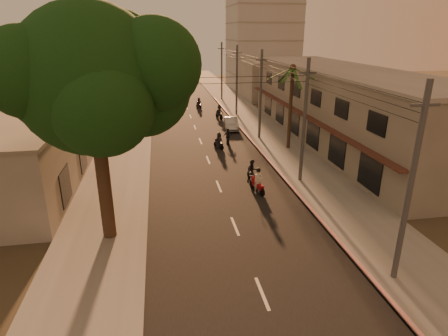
{
  "coord_description": "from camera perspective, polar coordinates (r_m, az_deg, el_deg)",
  "views": [
    {
      "loc": [
        -3.88,
        -16.81,
        10.7
      ],
      "look_at": [
        0.12,
        6.45,
        2.0
      ],
      "focal_mm": 30.0,
      "sensor_mm": 36.0,
      "label": 1
    }
  ],
  "objects": [
    {
      "name": "scooter_far_a",
      "position": [
        35.8,
        -0.77,
        4.1
      ],
      "size": [
        1.12,
        1.56,
        1.63
      ],
      "rotation": [
        0.0,
        0.0,
        0.42
      ],
      "color": "black",
      "rests_on": "ground"
    },
    {
      "name": "scooter_far_c",
      "position": [
        55.11,
        -3.84,
        9.79
      ],
      "size": [
        1.08,
        1.58,
        1.62
      ],
      "rotation": [
        0.0,
        0.0,
        0.37
      ],
      "color": "black",
      "rests_on": "ground"
    },
    {
      "name": "road",
      "position": [
        38.53,
        -3.6,
        4.09
      ],
      "size": [
        10.0,
        140.0,
        0.02
      ],
      "primitive_type": "cube",
      "color": "black",
      "rests_on": "ground"
    },
    {
      "name": "left_building",
      "position": [
        33.42,
        -27.08,
        3.97
      ],
      "size": [
        8.2,
        24.2,
        5.2
      ],
      "color": "#A29C93",
      "rests_on": "ground"
    },
    {
      "name": "scooter_far_b",
      "position": [
        48.25,
        -0.71,
        8.47
      ],
      "size": [
        1.5,
        1.84,
        1.87
      ],
      "rotation": [
        0.0,
        0.0,
        0.3
      ],
      "color": "black",
      "rests_on": "ground"
    },
    {
      "name": "ground",
      "position": [
        20.3,
        2.81,
        -11.59
      ],
      "size": [
        160.0,
        160.0,
        0.0
      ],
      "primitive_type": "plane",
      "color": "#383023",
      "rests_on": "ground"
    },
    {
      "name": "filler_right",
      "position": [
        64.8,
        6.51,
        13.29
      ],
      "size": [
        8.0,
        14.0,
        6.0
      ],
      "primitive_type": "cube",
      "color": "#A29C93",
      "rests_on": "ground"
    },
    {
      "name": "utility_poles",
      "position": [
        38.39,
        5.69,
        13.92
      ],
      "size": [
        1.2,
        48.26,
        9.0
      ],
      "color": "#38383A",
      "rests_on": "ground"
    },
    {
      "name": "scooter_mid_a",
      "position": [
        27.99,
        4.32,
        -0.55
      ],
      "size": [
        0.94,
        1.78,
        1.75
      ],
      "rotation": [
        0.0,
        0.0,
        0.12
      ],
      "color": "black",
      "rests_on": "ground"
    },
    {
      "name": "parked_car",
      "position": [
        43.13,
        1.09,
        6.79
      ],
      "size": [
        2.16,
        4.33,
        1.34
      ],
      "primitive_type": "imported",
      "rotation": [
        0.0,
        0.0,
        -0.09
      ],
      "color": "#9C9FA4",
      "rests_on": "ground"
    },
    {
      "name": "scooter_mid_b",
      "position": [
        37.4,
        0.57,
        4.76
      ],
      "size": [
        0.97,
        1.62,
        1.59
      ],
      "rotation": [
        0.0,
        0.0,
        -0.12
      ],
      "color": "black",
      "rests_on": "ground"
    },
    {
      "name": "filler_left_near",
      "position": [
        52.5,
        -21.04,
        9.6
      ],
      "size": [
        8.0,
        14.0,
        4.4
      ],
      "primitive_type": "cube",
      "color": "#A29C93",
      "rests_on": "ground"
    },
    {
      "name": "filler_left_far",
      "position": [
        69.92,
        -18.54,
        13.32
      ],
      "size": [
        8.0,
        14.0,
        7.0
      ],
      "primitive_type": "cube",
      "color": "#A29C93",
      "rests_on": "ground"
    },
    {
      "name": "broadleaf_tree",
      "position": [
        19.28,
        -18.29,
        12.64
      ],
      "size": [
        9.6,
        8.7,
        12.1
      ],
      "color": "black",
      "rests_on": "ground"
    },
    {
      "name": "sidewalk_left",
      "position": [
        38.49,
        -14.79,
        3.51
      ],
      "size": [
        5.0,
        140.0,
        0.12
      ],
      "primitive_type": "cube",
      "color": "slate",
      "rests_on": "ground"
    },
    {
      "name": "shophouse_row",
      "position": [
        39.74,
        17.31,
        9.12
      ],
      "size": [
        8.8,
        34.2,
        7.3
      ],
      "color": "gray",
      "rests_on": "ground"
    },
    {
      "name": "palm_tree",
      "position": [
        35.07,
        10.41,
        14.12
      ],
      "size": [
        5.0,
        5.0,
        8.2
      ],
      "color": "black",
      "rests_on": "ground"
    },
    {
      "name": "scooter_red",
      "position": [
        26.01,
        5.18,
        -2.13
      ],
      "size": [
        0.96,
        1.86,
        1.88
      ],
      "rotation": [
        0.0,
        0.0,
        0.28
      ],
      "color": "black",
      "rests_on": "ground"
    },
    {
      "name": "sidewalk_right",
      "position": [
        39.97,
        7.18,
        4.64
      ],
      "size": [
        5.0,
        140.0,
        0.12
      ],
      "primitive_type": "cube",
      "color": "slate",
      "rests_on": "ground"
    },
    {
      "name": "distant_tower",
      "position": [
        75.55,
        5.97,
        22.64
      ],
      "size": [
        12.1,
        12.1,
        28.0
      ],
      "color": "#B7B5B2",
      "rests_on": "ground"
    },
    {
      "name": "curb_stripe",
      "position": [
        34.71,
        5.73,
        2.36
      ],
      "size": [
        0.2,
        60.0,
        0.2
      ],
      "primitive_type": "cube",
      "color": "red",
      "rests_on": "ground"
    }
  ]
}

